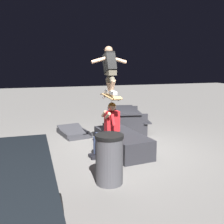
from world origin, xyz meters
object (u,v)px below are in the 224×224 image
Objects in this scene: kicker_ramp at (74,133)px; picnic_table_back at (126,116)px; person_sitting_on_ledge at (108,127)px; skateboard at (111,97)px; trash_bin at (109,159)px; skater_airborne at (110,68)px; ledge_box_main at (122,142)px.

kicker_ramp is 1.84m from picnic_table_back.
skateboard is (0.04, -0.08, 0.72)m from person_sitting_on_ledge.
kicker_ramp is at bearing 0.43° from trash_bin.
skater_airborne is 0.84× the size of kicker_ramp.
person_sitting_on_ledge is 2.31m from kicker_ramp.
person_sitting_on_ledge is 1.42m from skater_airborne.
skater_airborne reaches higher than kicker_ramp.
kicker_ramp is (2.16, 0.46, -0.69)m from person_sitting_on_ledge.
ledge_box_main is at bearing -28.24° from trash_bin.
person_sitting_on_ledge is at bearing -168.06° from kicker_ramp.
skateboard is at bearing -178.09° from skater_airborne.
person_sitting_on_ledge is 1.30× the size of skateboard.
kicker_ramp is at bearing 24.86° from ledge_box_main.
ledge_box_main is at bearing -155.14° from kicker_ramp.
person_sitting_on_ledge is 1.40× the size of trash_bin.
skater_airborne is at bearing -165.34° from kicker_ramp.
skater_airborne is (-0.11, 0.37, 1.90)m from ledge_box_main.
ledge_box_main is 2.05× the size of trash_bin.
skateboard is 0.69m from skater_airborne.
skater_airborne is 0.58× the size of picnic_table_back.
person_sitting_on_ledge is (-0.21, 0.45, 0.49)m from ledge_box_main.
kicker_ramp is at bearing 11.94° from person_sitting_on_ledge.
skater_airborne is 2.93m from picnic_table_back.
trash_bin reaches higher than picnic_table_back.
skater_airborne reaches higher than ledge_box_main.
skateboard is at bearing -19.24° from trash_bin.
trash_bin reaches higher than kicker_ramp.
skater_airborne reaches higher than skateboard.
ledge_box_main is 1.47× the size of kicker_ramp.
trash_bin is (-1.53, 0.51, -1.67)m from skater_airborne.
skateboard is 1.08× the size of trash_bin.
person_sitting_on_ledge is 1.19× the size of skater_airborne.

